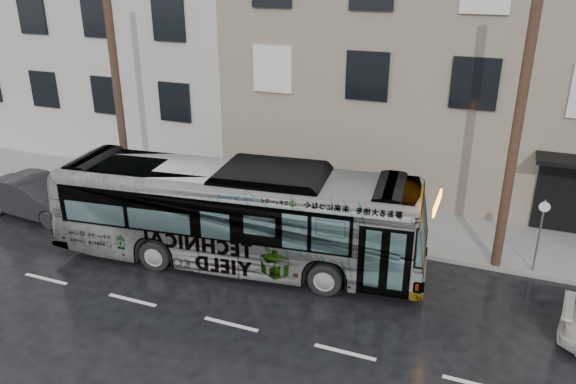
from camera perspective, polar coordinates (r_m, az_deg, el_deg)
name	(u,v)px	position (r m, az deg, el deg)	size (l,w,h in m)	color
ground	(268,279)	(17.56, -2.07, -8.87)	(120.00, 120.00, 0.00)	black
sidewalk	(318,216)	(21.58, 3.11, -2.41)	(90.00, 3.60, 0.15)	gray
building_taupe	(487,51)	(26.70, 19.54, 13.37)	(20.00, 12.00, 11.00)	gray
utility_pole_front	(517,128)	(17.60, 22.25, 6.04)	(0.30, 0.30, 9.00)	#432E21
utility_pole_rear	(117,90)	(22.24, -16.96, 9.86)	(0.30, 0.30, 9.00)	#432E21
sign_post	(539,236)	(18.77, 24.13, -4.13)	(0.06, 0.06, 2.40)	slate
bus	(236,215)	(17.89, -5.26, -2.30)	(2.80, 11.95, 3.33)	#B2B2B2
dark_sedan	(36,197)	(23.53, -24.19, -0.42)	(1.64, 4.71, 1.55)	black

